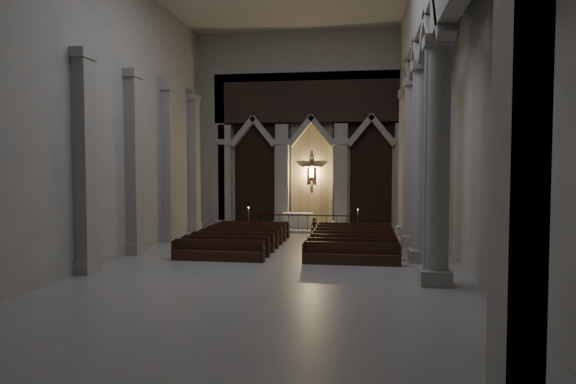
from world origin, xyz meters
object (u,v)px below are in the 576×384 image
Objects in this scene: worshipper at (314,228)px; candle_stand_right at (358,228)px; candle_stand_left at (249,226)px; pews at (295,243)px; altar at (297,220)px; altar_rail at (307,221)px.

candle_stand_right is at bearing 44.90° from worshipper.
pews is at bearing -56.52° from candle_stand_left.
candle_stand_left is (-2.63, -1.62, -0.20)m from altar.
candle_stand_left reaches higher than altar_rail.
altar_rail is 2.87m from candle_stand_right.
altar is 1.49m from altar_rail.
pews is (3.37, -5.10, -0.13)m from candle_stand_left.
candle_stand_left reaches higher than pews.
candle_stand_left is at bearing 167.45° from worshipper.
candle_stand_right is 6.11m from pews.
candle_stand_right is at bearing -0.83° from altar_rail.
candle_stand_left reaches higher than candle_stand_right.
worshipper is at bearing -72.77° from altar_rail.
altar is at bearing 159.81° from candle_stand_right.
candle_stand_right reaches higher than altar_rail.
candle_stand_left is 4.19m from worshipper.
worshipper reaches higher than pews.
candle_stand_right is at bearing -20.19° from altar.
altar_rail is 3.89× the size of candle_stand_right.
worshipper is (0.55, -1.79, -0.19)m from altar_rail.
altar is at bearing 120.13° from altar_rail.
pews is at bearing -117.83° from candle_stand_right.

